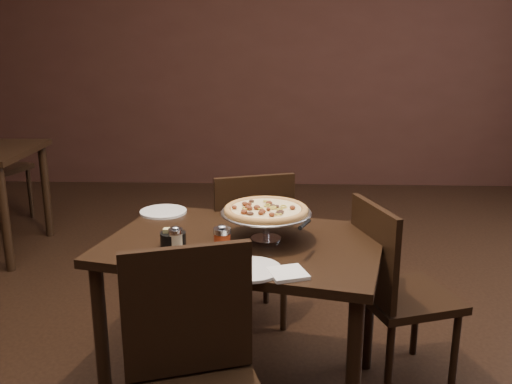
{
  "coord_description": "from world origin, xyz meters",
  "views": [
    {
      "loc": [
        0.09,
        -2.24,
        1.51
      ],
      "look_at": [
        0.01,
        -0.0,
        0.89
      ],
      "focal_mm": 40.0,
      "sensor_mm": 36.0,
      "label": 1
    }
  ],
  "objects": [
    {
      "name": "dining_table",
      "position": [
        -0.04,
        -0.05,
        0.6
      ],
      "size": [
        1.25,
        0.98,
        0.69
      ],
      "rotation": [
        0.0,
        0.0,
        -0.24
      ],
      "color": "black",
      "rests_on": "ground"
    },
    {
      "name": "pizza_stand",
      "position": [
        0.05,
        -0.03,
        0.82
      ],
      "size": [
        0.37,
        0.37,
        0.15
      ],
      "color": "#B9B9C0",
      "rests_on": "dining_table"
    },
    {
      "name": "napkin_stack",
      "position": [
        0.13,
        -0.39,
        0.7
      ],
      "size": [
        0.16,
        0.16,
        0.01
      ],
      "primitive_type": "cube",
      "rotation": [
        0.0,
        0.0,
        0.33
      ],
      "color": "white",
      "rests_on": "dining_table"
    },
    {
      "name": "chair_side",
      "position": [
        0.6,
        0.04,
        0.45
      ],
      "size": [
        0.49,
        0.49,
        0.83
      ],
      "rotation": [
        0.0,
        0.0,
        1.89
      ],
      "color": "black",
      "rests_on": "ground"
    },
    {
      "name": "chair_far",
      "position": [
        -0.05,
        0.51,
        0.47
      ],
      "size": [
        0.5,
        0.5,
        0.85
      ],
      "rotation": [
        0.0,
        0.0,
        3.45
      ],
      "color": "black",
      "rests_on": "ground"
    },
    {
      "name": "pepper_flake_shaker",
      "position": [
        -0.12,
        -0.2,
        0.75
      ],
      "size": [
        0.07,
        0.07,
        0.12
      ],
      "color": "maroon",
      "rests_on": "dining_table"
    },
    {
      "name": "room",
      "position": [
        0.06,
        0.03,
        1.4
      ],
      "size": [
        6.04,
        7.04,
        2.84
      ],
      "color": "black",
      "rests_on": "ground"
    },
    {
      "name": "serving_spatula",
      "position": [
        0.2,
        -0.2,
        0.81
      ],
      "size": [
        0.13,
        0.13,
        0.02
      ],
      "rotation": [
        0.0,
        0.0,
        -0.36
      ],
      "color": "#B9B9C0",
      "rests_on": "pizza_stand"
    },
    {
      "name": "plate_left",
      "position": [
        -0.45,
        0.31,
        0.7
      ],
      "size": [
        0.22,
        0.22,
        0.01
      ],
      "primitive_type": "cylinder",
      "color": "white",
      "rests_on": "dining_table"
    },
    {
      "name": "plate_near",
      "position": [
        -0.0,
        -0.36,
        0.7
      ],
      "size": [
        0.23,
        0.23,
        0.01
      ],
      "primitive_type": "cylinder",
      "color": "white",
      "rests_on": "dining_table"
    },
    {
      "name": "chair_near",
      "position": [
        -0.15,
        -0.74,
        0.48
      ],
      "size": [
        0.52,
        0.52,
        0.89
      ],
      "rotation": [
        0.0,
        0.0,
        0.31
      ],
      "color": "black",
      "rests_on": "ground"
    },
    {
      "name": "parmesan_shaker",
      "position": [
        -0.3,
        -0.17,
        0.74
      ],
      "size": [
        0.06,
        0.06,
        0.1
      ],
      "color": "beige",
      "rests_on": "dining_table"
    },
    {
      "name": "packet_caddy",
      "position": [
        -0.32,
        -0.14,
        0.73
      ],
      "size": [
        0.1,
        0.1,
        0.08
      ],
      "rotation": [
        0.0,
        0.0,
        -0.02
      ],
      "color": "black",
      "rests_on": "dining_table"
    }
  ]
}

